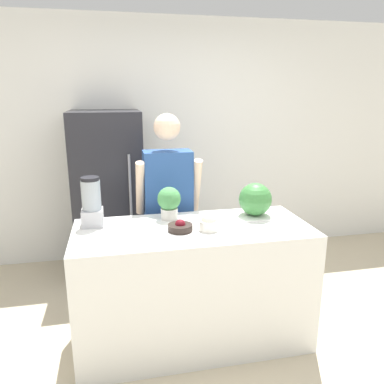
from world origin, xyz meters
TOP-DOWN VIEW (x-y plane):
  - ground_plane at (0.00, 0.00)m, footprint 14.00×14.00m
  - wall_back at (0.00, 2.05)m, footprint 8.00×0.06m
  - counter_island at (0.00, 0.36)m, footprint 1.67×0.72m
  - refrigerator at (-0.59, 1.66)m, footprint 0.67×0.69m
  - person at (-0.09, 0.92)m, footprint 0.54×0.27m
  - cutting_board at (0.50, 0.50)m, footprint 0.40×0.29m
  - watermelon at (0.51, 0.49)m, footprint 0.25×0.25m
  - bowl_cherries at (-0.10, 0.31)m, footprint 0.17×0.17m
  - bowl_cream at (0.10, 0.28)m, footprint 0.14×0.14m
  - blender at (-0.69, 0.55)m, footprint 0.15×0.15m
  - potted_plant at (-0.14, 0.58)m, footprint 0.18×0.18m

SIDE VIEW (x-z plane):
  - ground_plane at x=0.00m, z-range 0.00..0.00m
  - counter_island at x=0.00m, z-range 0.00..0.90m
  - refrigerator at x=-0.59m, z-range 0.00..1.66m
  - person at x=-0.09m, z-range 0.03..1.69m
  - cutting_board at x=0.50m, z-range 0.90..0.91m
  - bowl_cherries at x=-0.10m, z-range 0.89..0.97m
  - bowl_cream at x=0.10m, z-range 0.89..1.02m
  - potted_plant at x=-0.14m, z-range 0.91..1.16m
  - watermelon at x=0.51m, z-range 0.91..1.16m
  - blender at x=-0.69m, z-range 0.89..1.25m
  - wall_back at x=0.00m, z-range 0.00..2.60m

